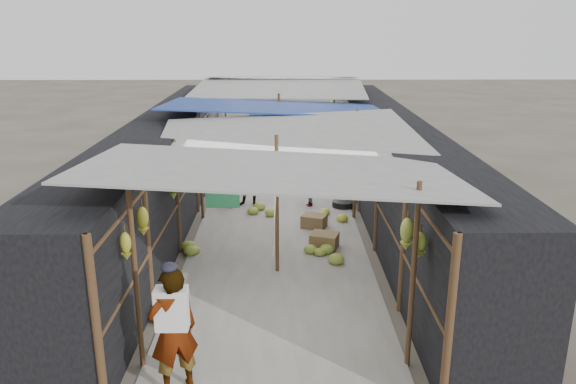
{
  "coord_description": "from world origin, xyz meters",
  "views": [
    {
      "loc": [
        0.11,
        -6.64,
        4.47
      ],
      "look_at": [
        0.21,
        4.03,
        1.25
      ],
      "focal_mm": 35.0,
      "sensor_mm": 36.0,
      "label": 1
    }
  ],
  "objects_px": {
    "vendor_elderly": "(173,330)",
    "shopper_blue": "(251,180)",
    "black_basin": "(343,204)",
    "vendor_seated": "(309,188)",
    "crate_near": "(324,241)"
  },
  "relations": [
    {
      "from": "black_basin",
      "to": "vendor_seated",
      "type": "distance_m",
      "value": 0.96
    },
    {
      "from": "shopper_blue",
      "to": "vendor_seated",
      "type": "height_order",
      "value": "shopper_blue"
    },
    {
      "from": "black_basin",
      "to": "vendor_elderly",
      "type": "bearing_deg",
      "value": -111.46
    },
    {
      "from": "vendor_elderly",
      "to": "shopper_blue",
      "type": "height_order",
      "value": "vendor_elderly"
    },
    {
      "from": "black_basin",
      "to": "vendor_elderly",
      "type": "xyz_separation_m",
      "value": [
        -2.88,
        -7.32,
        0.75
      ]
    },
    {
      "from": "crate_near",
      "to": "vendor_seated",
      "type": "distance_m",
      "value": 2.79
    },
    {
      "from": "black_basin",
      "to": "crate_near",
      "type": "bearing_deg",
      "value": -103.91
    },
    {
      "from": "crate_near",
      "to": "shopper_blue",
      "type": "height_order",
      "value": "shopper_blue"
    },
    {
      "from": "crate_near",
      "to": "shopper_blue",
      "type": "distance_m",
      "value": 3.3
    },
    {
      "from": "black_basin",
      "to": "shopper_blue",
      "type": "height_order",
      "value": "shopper_blue"
    },
    {
      "from": "vendor_elderly",
      "to": "shopper_blue",
      "type": "xyz_separation_m",
      "value": [
        0.55,
        7.42,
        -0.15
      ]
    },
    {
      "from": "vendor_elderly",
      "to": "vendor_seated",
      "type": "bearing_deg",
      "value": -132.34
    },
    {
      "from": "crate_near",
      "to": "shopper_blue",
      "type": "relative_size",
      "value": 0.39
    },
    {
      "from": "vendor_seated",
      "to": "shopper_blue",
      "type": "bearing_deg",
      "value": -110.05
    },
    {
      "from": "crate_near",
      "to": "black_basin",
      "type": "xyz_separation_m",
      "value": [
        0.67,
        2.7,
        -0.08
      ]
    }
  ]
}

